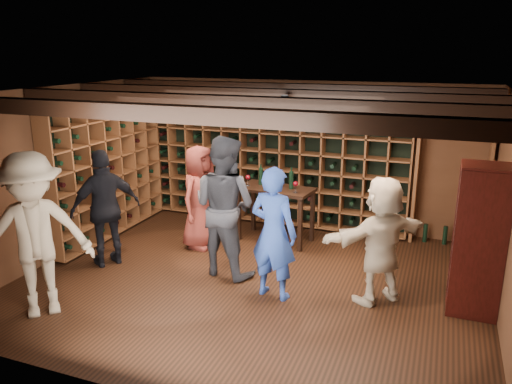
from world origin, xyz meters
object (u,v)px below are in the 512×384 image
at_px(guest_khaki, 35,236).
at_px(display_cabinet, 478,243).
at_px(guest_red_floral, 200,197).
at_px(guest_woman_black, 106,208).
at_px(guest_beige, 381,240).
at_px(man_grey_suit, 224,206).
at_px(man_blue_shirt, 274,233).
at_px(tasting_table, 275,194).

bearing_deg(guest_khaki, display_cabinet, -24.06).
relative_size(display_cabinet, guest_red_floral, 1.09).
height_order(guest_woman_black, guest_khaki, guest_khaki).
xyz_separation_m(guest_woman_black, guest_beige, (3.78, 0.26, -0.05)).
distance_m(display_cabinet, man_grey_suit, 3.16).
distance_m(man_blue_shirt, tasting_table, 1.91).
bearing_deg(guest_khaki, guest_woman_black, 49.79).
bearing_deg(tasting_table, guest_khaki, -112.18).
bearing_deg(tasting_table, man_grey_suit, -92.99).
distance_m(man_blue_shirt, guest_beige, 1.30).
height_order(man_grey_suit, guest_beige, man_grey_suit).
xyz_separation_m(display_cabinet, guest_woman_black, (-4.84, -0.40, -0.02)).
bearing_deg(guest_red_floral, man_blue_shirt, -115.90).
bearing_deg(guest_khaki, tasting_table, 14.92).
distance_m(display_cabinet, guest_khaki, 5.06).
relative_size(man_blue_shirt, guest_woman_black, 1.00).
bearing_deg(guest_red_floral, guest_beige, -95.73).
height_order(guest_red_floral, guest_woman_black, guest_woman_black).
bearing_deg(man_grey_suit, guest_beige, -169.90).
bearing_deg(guest_woman_black, display_cabinet, 130.40).
bearing_deg(man_grey_suit, tasting_table, -88.39).
bearing_deg(display_cabinet, guest_red_floral, 170.17).
bearing_deg(guest_khaki, guest_beige, -20.29).
distance_m(guest_beige, tasting_table, 2.35).
xyz_separation_m(man_grey_suit, guest_beige, (2.10, -0.07, -0.17)).
bearing_deg(display_cabinet, tasting_table, 155.36).
height_order(display_cabinet, guest_khaki, guest_khaki).
height_order(guest_khaki, tasting_table, guest_khaki).
bearing_deg(guest_khaki, guest_red_floral, 26.86).
xyz_separation_m(display_cabinet, guest_beige, (-1.06, -0.13, -0.06)).
xyz_separation_m(guest_red_floral, guest_khaki, (-0.80, -2.52, 0.16)).
distance_m(guest_khaki, tasting_table, 3.66).
distance_m(man_blue_shirt, man_grey_suit, 0.95).
bearing_deg(guest_beige, guest_khaki, -20.40).
distance_m(man_grey_suit, tasting_table, 1.42).
relative_size(guest_woman_black, tasting_table, 1.35).
bearing_deg(display_cabinet, man_blue_shirt, -168.23).
relative_size(display_cabinet, man_blue_shirt, 1.04).
distance_m(guest_khaki, guest_beige, 4.03).
bearing_deg(tasting_table, display_cabinet, -17.15).
bearing_deg(guest_khaki, man_grey_suit, 3.58).
distance_m(man_blue_shirt, guest_khaki, 2.76).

